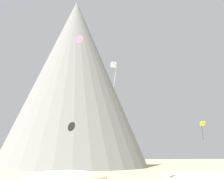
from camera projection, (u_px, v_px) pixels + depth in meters
name	position (u px, v px, depth m)	size (l,w,h in m)	color
dune_foreground_left	(64.00, 179.00, 56.53)	(17.09, 10.66, 3.32)	beige
dune_foreground_right	(204.00, 177.00, 61.35)	(19.42, 19.08, 2.45)	beige
rock_massif	(73.00, 84.00, 111.34)	(75.19, 75.19, 65.03)	gray
kite_white_mid	(114.00, 65.00, 53.71)	(1.03, 1.02, 4.53)	white
kite_black_low	(72.00, 127.00, 59.96)	(1.95, 1.92, 2.01)	black
kite_rainbow_high	(189.00, 34.00, 84.68)	(0.46, 0.62, 0.82)	#E5668C
kite_pink_high	(80.00, 39.00, 89.34)	(2.26, 1.36, 4.69)	pink
kite_yellow_low	(203.00, 124.00, 83.90)	(1.18, 1.24, 5.21)	yellow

